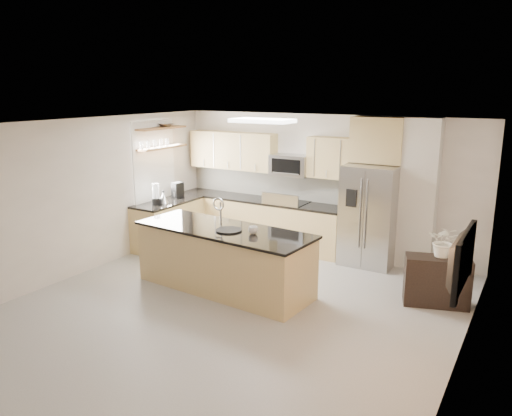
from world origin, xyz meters
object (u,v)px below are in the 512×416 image
Objects in this scene: platter at (229,230)px; refrigerator at (370,215)px; television at (453,259)px; microwave at (290,165)px; bowl at (166,124)px; range at (287,225)px; island at (224,259)px; blender at (156,195)px; coffee_maker at (178,190)px; kettle at (163,197)px; cup at (253,230)px; credenza at (437,281)px; flower_vase at (445,234)px.

refrigerator is at bearing 58.68° from platter.
television is (3.28, -0.73, 0.36)m from platter.
bowl is (-2.25, -0.94, 0.75)m from microwave.
range is 3.06m from bowl.
island is 2.71× the size of television.
bowl is at bearing 68.19° from television.
bowl is at bearing 106.94° from blender.
coffee_maker is 0.29× the size of television.
kettle is at bearing -82.21° from coffee_maker.
platter is at bearing -35.55° from coffee_maker.
cup is 0.13× the size of television.
island is 3.16m from credenza.
microwave is 2.61m from cup.
credenza is 2.16m from television.
range reaches higher than cup.
kettle is at bearing 162.15° from credenza.
island is at bearing -124.70° from refrigerator.
bowl is 0.32× the size of television.
television is at bearing -78.34° from flower_vase.
flower_vase is (5.36, -0.38, -1.31)m from bowl.
bowl is at bearing 152.01° from island.
island reaches higher than platter.
range is 1.16m from microwave.
microwave is at bearing 22.66° from bowl.
television is at bearing -17.22° from blender.
flower_vase is (2.49, 1.14, 0.03)m from cup.
television is (1.85, -3.07, 0.46)m from refrigerator.
bowl is at bearing -157.34° from microwave.
credenza is at bearing -0.21° from kettle.
microwave reaches higher than television.
blender is at bearing -146.19° from range.
blender is (-2.70, 0.95, 0.05)m from cup.
bowl is at bearing 118.10° from kettle.
coffee_maker reaches higher than credenza.
kettle is 0.36× the size of flower_vase.
flower_vase is at bearing 24.74° from island.
cup is (0.63, -2.34, 0.57)m from range.
coffee_maker is 0.91× the size of bowl.
range is 2.84× the size of blender.
microwave is at bearing 138.18° from credenza.
cup is 0.20× the size of flower_vase.
island is at bearing -87.83° from microwave.
range is 2.44m from kettle.
credenza is at bearing -5.87° from coffee_maker.
platter is (-2.84, -1.13, 0.63)m from credenza.
bowl is 5.53m from flower_vase.
microwave is at bearing 47.25° from television.
range is 1.26× the size of credenza.
microwave is 0.43× the size of refrigerator.
refrigerator is at bearing 59.86° from island.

